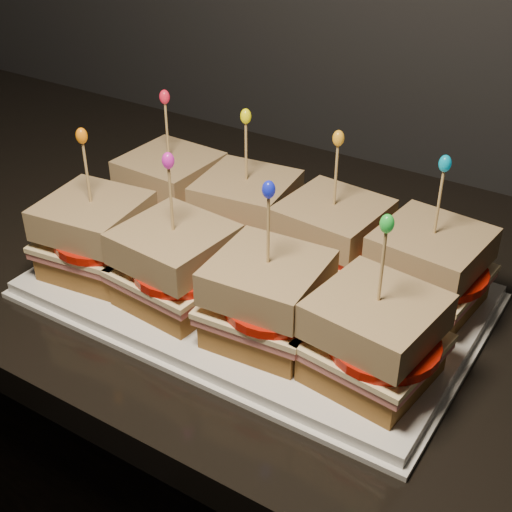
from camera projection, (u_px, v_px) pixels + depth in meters
The scene contains 60 objects.
cabinet at pixel (190, 472), 1.19m from camera, with size 2.37×0.59×0.89m, color black.
granite_slab at pixel (172, 233), 0.94m from camera, with size 2.41×0.63×0.04m, color black.
platter at pixel (256, 291), 0.78m from camera, with size 0.46×0.29×0.02m, color white.
platter_rim at pixel (256, 296), 0.78m from camera, with size 0.47×0.30×0.01m, color white.
sandwich_0_bread_bot at pixel (173, 209), 0.89m from camera, with size 0.10×0.10×0.03m, color brown.
sandwich_0_ham at pixel (172, 197), 0.88m from camera, with size 0.11×0.10×0.01m, color #BE5F59.
sandwich_0_cheese at pixel (171, 192), 0.88m from camera, with size 0.11×0.11×0.01m, color #FFE5A6.
sandwich_0_tomato at pixel (176, 191), 0.86m from camera, with size 0.10×0.10×0.01m, color #B71407.
sandwich_0_bread_top at pixel (170, 170), 0.86m from camera, with size 0.10×0.10×0.03m, color #563314.
sandwich_0_pick at pixel (167, 134), 0.84m from camera, with size 0.00×0.00×0.09m, color tan.
sandwich_0_frill at pixel (165, 97), 0.81m from camera, with size 0.01×0.01×0.02m, color red.
sandwich_1_bread_bot at pixel (247, 234), 0.84m from camera, with size 0.10×0.10×0.03m, color brown.
sandwich_1_ham at pixel (247, 221), 0.83m from camera, with size 0.11×0.10×0.01m, color #BE5F59.
sandwich_1_cheese at pixel (247, 215), 0.83m from camera, with size 0.11×0.11×0.01m, color #FFE5A6.
sandwich_1_tomato at pixel (252, 214), 0.81m from camera, with size 0.10×0.10×0.01m, color #B71407.
sandwich_1_bread_top at pixel (246, 193), 0.81m from camera, with size 0.10×0.10×0.03m, color #563314.
sandwich_1_pick at pixel (246, 155), 0.79m from camera, with size 0.00×0.00×0.09m, color tan.
sandwich_1_frill at pixel (246, 116), 0.76m from camera, with size 0.01×0.01×0.02m, color #F5F108.
sandwich_2_bread_bot at pixel (330, 261), 0.79m from camera, with size 0.10×0.10×0.03m, color brown.
sandwich_2_ham at pixel (331, 247), 0.78m from camera, with size 0.11×0.10×0.01m, color #BE5F59.
sandwich_2_cheese at pixel (331, 242), 0.78m from camera, with size 0.11×0.11×0.01m, color #FFE5A6.
sandwich_2_tomato at pixel (339, 241), 0.76m from camera, with size 0.10×0.10×0.01m, color #B71407.
sandwich_2_bread_top at pixel (333, 219), 0.76m from camera, with size 0.10×0.10×0.03m, color #563314.
sandwich_2_pick at pixel (336, 179), 0.74m from camera, with size 0.00×0.00×0.09m, color tan.
sandwich_2_frill at pixel (338, 138), 0.71m from camera, with size 0.01×0.01×0.02m, color orange.
sandwich_3_bread_bot at pixel (425, 292), 0.74m from camera, with size 0.10×0.10×0.03m, color brown.
sandwich_3_ham at pixel (427, 278), 0.73m from camera, with size 0.11×0.10×0.01m, color #BE5F59.
sandwich_3_cheese at pixel (428, 272), 0.73m from camera, with size 0.11×0.11×0.01m, color #FFE5A6.
sandwich_3_tomato at pixel (438, 272), 0.71m from camera, with size 0.10×0.10×0.01m, color #B71407.
sandwich_3_bread_top at pixel (432, 248), 0.71m from camera, with size 0.10×0.10×0.03m, color #563314.
sandwich_3_pick at pixel (438, 206), 0.69m from camera, with size 0.00×0.00×0.09m, color tan.
sandwich_3_frill at pixel (445, 163), 0.66m from camera, with size 0.01×0.01×0.02m, color #048FB8.
sandwich_4_bread_bot at pixel (99, 258), 0.80m from camera, with size 0.10×0.10×0.03m, color brown.
sandwich_4_ham at pixel (97, 244), 0.79m from camera, with size 0.11×0.10×0.01m, color #BE5F59.
sandwich_4_cheese at pixel (96, 239), 0.78m from camera, with size 0.11×0.11×0.01m, color #FFE5A6.
sandwich_4_tomato at pixel (100, 238), 0.77m from camera, with size 0.10×0.10×0.01m, color #B71407.
sandwich_4_bread_top at pixel (93, 216), 0.77m from camera, with size 0.10×0.10×0.03m, color #563314.
sandwich_4_pick at pixel (87, 176), 0.74m from camera, with size 0.00×0.00×0.09m, color tan.
sandwich_4_frill at pixel (82, 136), 0.72m from camera, with size 0.01×0.01×0.02m, color orange.
sandwich_5_bread_bot at pixel (177, 288), 0.75m from camera, with size 0.10×0.10×0.03m, color brown.
sandwich_5_ham at pixel (176, 274), 0.74m from camera, with size 0.11×0.10×0.01m, color #BE5F59.
sandwich_5_cheese at pixel (176, 269), 0.73m from camera, with size 0.11×0.11×0.01m, color #FFE5A6.
sandwich_5_tomato at pixel (181, 269), 0.72m from camera, with size 0.10×0.10×0.01m, color #B71407.
sandwich_5_bread_top at pixel (174, 244), 0.72m from camera, with size 0.10×0.10×0.03m, color #563314.
sandwich_5_pick at pixel (171, 203), 0.69m from camera, with size 0.00×0.00×0.09m, color tan.
sandwich_5_frill at pixel (168, 161), 0.67m from camera, with size 0.01×0.01×0.02m, color #D220AF.
sandwich_6_bread_bot at pixel (267, 323), 0.70m from camera, with size 0.10×0.10×0.03m, color brown.
sandwich_6_ham at pixel (267, 309), 0.69m from camera, with size 0.11×0.10×0.01m, color #BE5F59.
sandwich_6_cheese at pixel (267, 303), 0.68m from camera, with size 0.11×0.11×0.01m, color #FFE5A6.
sandwich_6_tomato at pixel (275, 304), 0.67m from camera, with size 0.10×0.10×0.01m, color #B71407.
sandwich_6_bread_top at pixel (268, 278), 0.67m from camera, with size 0.10×0.10×0.03m, color #563314.
sandwich_6_pick at pixel (268, 234), 0.64m from camera, with size 0.00×0.00×0.09m, color tan.
sandwich_6_frill at pixel (269, 190), 0.62m from camera, with size 0.01×0.01×0.02m, color #1521D8.
sandwich_7_bread_bot at pixel (371, 364), 0.65m from camera, with size 0.10×0.10×0.03m, color brown.
sandwich_7_ham at pixel (373, 348), 0.64m from camera, with size 0.11×0.10×0.01m, color #BE5F59.
sandwich_7_cheese at pixel (374, 342), 0.63m from camera, with size 0.11×0.11×0.01m, color #FFE5A6.
sandwich_7_tomato at pixel (384, 344), 0.62m from camera, with size 0.10×0.10×0.01m, color #B71407.
sandwich_7_bread_top at pixel (377, 316), 0.62m from camera, with size 0.10×0.10×0.03m, color #563314.
sandwich_7_pick at pixel (382, 271), 0.59m from camera, with size 0.00×0.00×0.09m, color tan.
sandwich_7_frill at pixel (387, 224), 0.57m from camera, with size 0.01×0.01×0.02m, color green.
Camera 1 is at (1.25, 1.07, 1.39)m, focal length 50.00 mm.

